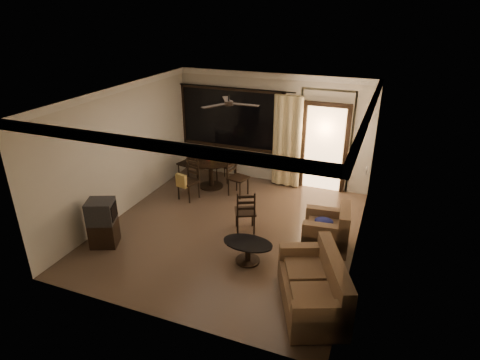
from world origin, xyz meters
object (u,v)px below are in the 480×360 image
at_px(tv_cabinet, 103,223).
at_px(armchair, 328,231).
at_px(dining_chair_east, 238,184).
at_px(dining_chair_north, 226,170).
at_px(sofa, 316,289).
at_px(dining_chair_south, 188,187).
at_px(coffee_table, 248,249).
at_px(side_chair, 245,219).
at_px(dining_chair_west, 188,169).
at_px(dining_table, 211,165).

height_order(tv_cabinet, armchair, tv_cabinet).
bearing_deg(dining_chair_east, dining_chair_north, 55.81).
height_order(dining_chair_east, armchair, dining_chair_east).
bearing_deg(sofa, dining_chair_south, 121.21).
height_order(dining_chair_south, sofa, dining_chair_south).
xyz_separation_m(dining_chair_east, dining_chair_south, (-1.02, -0.63, 0.02)).
bearing_deg(dining_chair_east, dining_chair_south, 135.70).
bearing_deg(armchair, coffee_table, -148.05).
xyz_separation_m(dining_chair_south, sofa, (3.59, -2.61, 0.03)).
distance_m(armchair, coffee_table, 1.62).
bearing_deg(sofa, side_chair, 113.57).
distance_m(dining_chair_west, side_chair, 3.03).
relative_size(dining_chair_east, dining_chair_south, 1.00).
distance_m(dining_table, sofa, 4.83).
bearing_deg(dining_chair_east, armchair, -107.73).
relative_size(dining_table, tv_cabinet, 1.29).
height_order(armchair, side_chair, side_chair).
height_order(dining_table, dining_chair_south, dining_table).
bearing_deg(coffee_table, dining_chair_east, 115.49).
relative_size(dining_chair_south, armchair, 1.03).
xyz_separation_m(dining_table, dining_chair_north, (0.18, 0.49, -0.31)).
relative_size(dining_table, dining_chair_west, 1.28).
relative_size(dining_table, dining_chair_east, 1.28).
xyz_separation_m(dining_table, sofa, (3.38, -3.44, -0.26)).
xyz_separation_m(dining_chair_west, dining_chair_east, (1.57, -0.40, 0.00)).
height_order(dining_table, tv_cabinet, dining_table).
bearing_deg(tv_cabinet, dining_chair_east, 39.21).
distance_m(sofa, coffee_table, 1.56).
distance_m(dining_chair_north, sofa, 5.07).
bearing_deg(dining_chair_north, dining_chair_west, 31.13).
distance_m(dining_chair_north, tv_cabinet, 3.81).
xyz_separation_m(sofa, side_chair, (-1.80, 1.71, -0.06)).
relative_size(dining_chair_south, side_chair, 1.01).
relative_size(dining_table, dining_chair_north, 1.28).
height_order(dining_chair_west, dining_chair_south, same).
height_order(dining_table, armchair, dining_table).
distance_m(dining_chair_east, sofa, 4.14).
bearing_deg(dining_table, coffee_table, -53.46).
bearing_deg(dining_chair_west, dining_table, 89.15).
height_order(sofa, side_chair, side_chair).
bearing_deg(dining_chair_east, side_chair, -139.39).
bearing_deg(dining_chair_west, sofa, 62.44).
bearing_deg(sofa, dining_chair_east, 105.64).
xyz_separation_m(dining_chair_west, coffee_table, (2.77, -2.91, -0.01)).
xyz_separation_m(tv_cabinet, armchair, (4.04, 1.49, -0.13)).
bearing_deg(coffee_table, sofa, -28.02).
bearing_deg(coffee_table, dining_table, 126.54).
xyz_separation_m(dining_chair_east, side_chair, (0.77, -1.53, -0.00)).
relative_size(dining_chair_west, tv_cabinet, 1.01).
relative_size(dining_chair_south, dining_chair_north, 1.00).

